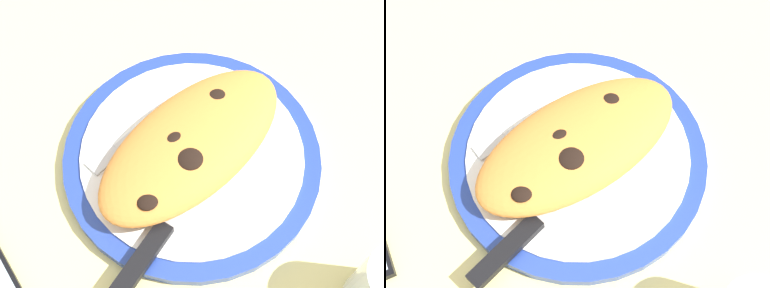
# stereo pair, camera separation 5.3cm
# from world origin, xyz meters

# --- Properties ---
(ground_plane) EXTENTS (1.50, 1.50, 0.03)m
(ground_plane) POSITION_xyz_m (0.00, 0.00, -0.01)
(ground_plane) COLOR #E5D684
(plate) EXTENTS (0.31, 0.31, 0.02)m
(plate) POSITION_xyz_m (0.00, 0.00, 0.01)
(plate) COLOR #233D99
(plate) RESTS_ON ground_plane
(calzone) EXTENTS (0.27, 0.14, 0.05)m
(calzone) POSITION_xyz_m (0.00, 0.00, 0.04)
(calzone) COLOR orange
(calzone) RESTS_ON plate
(fork) EXTENTS (0.15, 0.02, 0.00)m
(fork) POSITION_xyz_m (0.04, -0.07, 0.02)
(fork) COLOR silver
(fork) RESTS_ON plate
(knife) EXTENTS (0.24, 0.05, 0.01)m
(knife) POSITION_xyz_m (0.10, 0.04, 0.02)
(knife) COLOR silver
(knife) RESTS_ON plate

